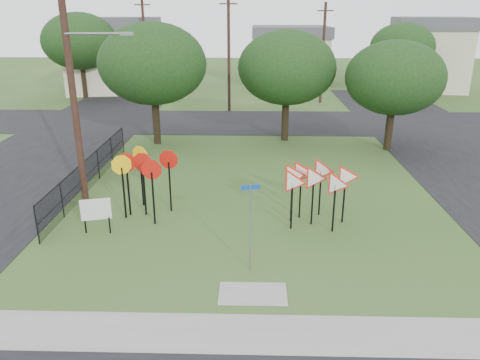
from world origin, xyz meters
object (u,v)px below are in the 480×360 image
stop_sign_cluster (142,169)px  yield_sign_cluster (314,180)px  street_name_sign (250,222)px  info_board (96,211)px

stop_sign_cluster → yield_sign_cluster: stop_sign_cluster is taller
street_name_sign → info_board: 6.23m
yield_sign_cluster → info_board: size_ratio=2.27×
yield_sign_cluster → info_board: yield_sign_cluster is taller
street_name_sign → info_board: bearing=157.0°
stop_sign_cluster → info_board: stop_sign_cluster is taller
stop_sign_cluster → yield_sign_cluster: size_ratio=0.85×
yield_sign_cluster → info_board: 8.23m
street_name_sign → yield_sign_cluster: size_ratio=0.93×
street_name_sign → stop_sign_cluster: bearing=135.9°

